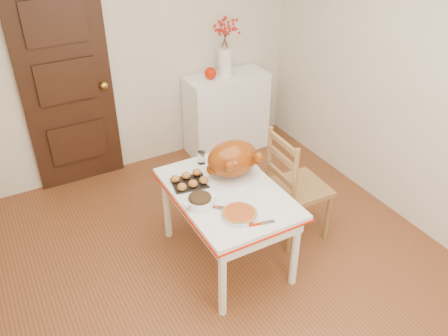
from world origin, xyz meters
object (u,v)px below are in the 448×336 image
chair_oak (299,185)px  sideboard (226,113)px  kitchen_table (227,225)px  pumpkin_pie (239,213)px  turkey_platter (233,160)px

chair_oak → sideboard: bearing=-4.2°
kitchen_table → chair_oak: (0.69, -0.01, 0.17)m
kitchen_table → sideboard: bearing=61.0°
pumpkin_pie → chair_oak: bearing=21.5°
kitchen_table → pumpkin_pie: pumpkin_pie is taller
chair_oak → turkey_platter: (-0.56, 0.16, 0.33)m
kitchen_table → turkey_platter: 0.54m
kitchen_table → pumpkin_pie: size_ratio=4.51×
pumpkin_pie → turkey_platter: bearing=65.8°
sideboard → turkey_platter: 1.68m
turkey_platter → pumpkin_pie: (-0.21, -0.46, -0.13)m
sideboard → pumpkin_pie: size_ratio=3.51×
chair_oak → pumpkin_pie: chair_oak is taller
sideboard → turkey_platter: bearing=-117.6°
sideboard → kitchen_table: sideboard is taller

